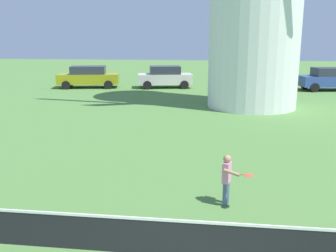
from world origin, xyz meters
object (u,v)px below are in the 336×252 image
object	(u,v)px
tennis_net	(151,237)
parked_car_red	(253,79)
parked_car_mustard	(88,77)
parked_car_cream	(165,77)
parked_car_blue	(331,79)
player_far	(228,177)

from	to	relation	value
tennis_net	parked_car_red	distance (m)	21.76
parked_car_mustard	parked_car_cream	distance (m)	5.55
tennis_net	parked_car_mustard	bearing A→B (deg)	111.19
parked_car_cream	parked_car_blue	size ratio (longest dim) A/B	0.94
player_far	parked_car_cream	world-z (taller)	parked_car_cream
tennis_net	parked_car_blue	distance (m)	23.87
tennis_net	parked_car_blue	xyz separation A→B (m)	(8.66, 22.24, 0.12)
player_far	parked_car_red	world-z (taller)	parked_car_red
parked_car_blue	parked_car_cream	bearing A→B (deg)	-179.88
parked_car_red	parked_car_blue	world-z (taller)	same
tennis_net	parked_car_cream	size ratio (longest dim) A/B	1.41
tennis_net	parked_car_cream	xyz separation A→B (m)	(-2.83, 22.22, 0.12)
parked_car_mustard	parked_car_red	bearing A→B (deg)	-0.10
player_far	parked_car_red	bearing A→B (deg)	83.33
parked_car_cream	parked_car_mustard	bearing A→B (deg)	-172.72
parked_car_cream	parked_car_red	bearing A→B (deg)	-6.66
parked_car_red	player_far	bearing A→B (deg)	-96.67
player_far	parked_car_blue	bearing A→B (deg)	69.02
tennis_net	parked_car_mustard	distance (m)	23.07
parked_car_mustard	parked_car_red	size ratio (longest dim) A/B	1.11
parked_car_cream	player_far	bearing A→B (deg)	-78.33
player_far	parked_car_red	distance (m)	18.87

